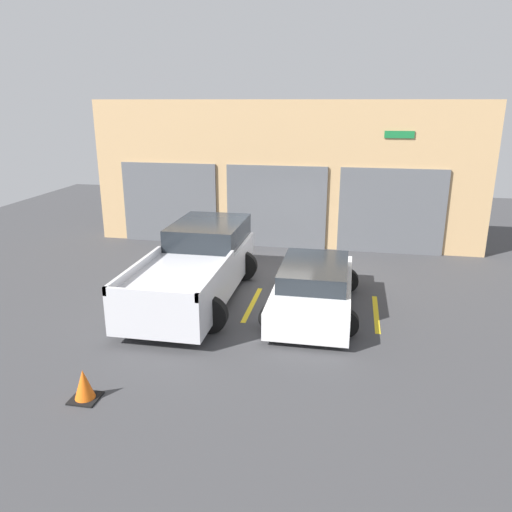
# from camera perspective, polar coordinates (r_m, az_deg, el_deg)

# --- Properties ---
(ground_plane) EXTENTS (28.00, 28.00, 0.00)m
(ground_plane) POSITION_cam_1_polar(r_m,az_deg,el_deg) (14.39, 1.25, -2.22)
(ground_plane) COLOR #3D3D3F
(shophouse_building) EXTENTS (13.16, 0.68, 4.85)m
(shophouse_building) POSITION_cam_1_polar(r_m,az_deg,el_deg) (16.98, 3.15, 9.03)
(shophouse_building) COLOR tan
(shophouse_building) RESTS_ON ground
(pickup_truck) EXTENTS (2.58, 5.44, 1.68)m
(pickup_truck) POSITION_cam_1_polar(r_m,az_deg,el_deg) (12.72, -6.82, -1.18)
(pickup_truck) COLOR silver
(pickup_truck) RESTS_ON ground
(sedan_white) EXTENTS (2.15, 4.31, 1.13)m
(sedan_white) POSITION_cam_1_polar(r_m,az_deg,el_deg) (12.04, 6.60, -3.60)
(sedan_white) COLOR white
(sedan_white) RESTS_ON ground
(parking_stripe_far_left) EXTENTS (0.12, 2.20, 0.01)m
(parking_stripe_far_left) POSITION_cam_1_polar(r_m,az_deg,el_deg) (13.27, -13.26, -4.43)
(parking_stripe_far_left) COLOR gold
(parking_stripe_far_left) RESTS_ON ground
(parking_stripe_left) EXTENTS (0.12, 2.20, 0.01)m
(parking_stripe_left) POSITION_cam_1_polar(r_m,az_deg,el_deg) (12.39, -0.44, -5.52)
(parking_stripe_left) COLOR gold
(parking_stripe_left) RESTS_ON ground
(parking_stripe_centre) EXTENTS (0.12, 2.20, 0.01)m
(parking_stripe_centre) POSITION_cam_1_polar(r_m,az_deg,el_deg) (12.21, 13.56, -6.40)
(parking_stripe_centre) COLOR gold
(parking_stripe_centre) RESTS_ON ground
(traffic_cone) EXTENTS (0.47, 0.47, 0.55)m
(traffic_cone) POSITION_cam_1_polar(r_m,az_deg,el_deg) (9.10, -19.06, -13.85)
(traffic_cone) COLOR black
(traffic_cone) RESTS_ON ground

